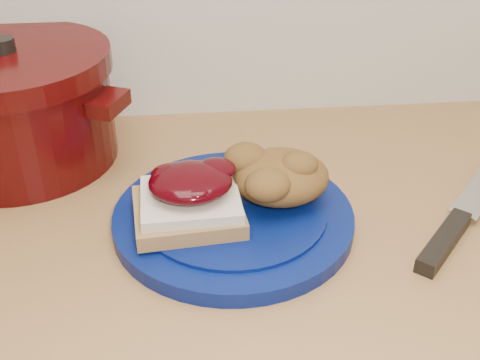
{
  "coord_description": "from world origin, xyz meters",
  "views": [
    {
      "loc": [
        -0.1,
        0.91,
        1.33
      ],
      "look_at": [
        -0.04,
        1.51,
        0.95
      ],
      "focal_mm": 45.0,
      "sensor_mm": 36.0,
      "label": 1
    }
  ],
  "objects": [
    {
      "name": "stuffing_mound",
      "position": [
        0.01,
        1.51,
        0.95
      ],
      "size": [
        0.12,
        0.1,
        0.06
      ],
      "primitive_type": "ellipsoid",
      "rotation": [
        0.0,
        0.0,
        -0.01
      ],
      "color": "brown",
      "rests_on": "plate"
    },
    {
      "name": "chef_knife",
      "position": [
        0.21,
        1.45,
        0.91
      ],
      "size": [
        0.23,
        0.26,
        0.02
      ],
      "rotation": [
        0.0,
        0.0,
        0.84
      ],
      "color": "black",
      "rests_on": "wood_countertop"
    },
    {
      "name": "pepper_grinder",
      "position": [
        -0.31,
        1.69,
        0.96
      ],
      "size": [
        0.07,
        0.07,
        0.12
      ],
      "rotation": [
        0.0,
        0.0,
        0.36
      ],
      "color": "black",
      "rests_on": "wood_countertop"
    },
    {
      "name": "dutch_oven",
      "position": [
        -0.33,
        1.68,
        0.98
      ],
      "size": [
        0.36,
        0.36,
        0.17
      ],
      "rotation": [
        0.0,
        0.0,
        -0.4
      ],
      "color": "#360505",
      "rests_on": "wood_countertop"
    },
    {
      "name": "plate",
      "position": [
        -0.05,
        1.49,
        0.91
      ],
      "size": [
        0.29,
        0.29,
        0.02
      ],
      "primitive_type": "cylinder",
      "rotation": [
        0.0,
        0.0,
        -0.01
      ],
      "color": "#051250",
      "rests_on": "wood_countertop"
    },
    {
      "name": "sandwich",
      "position": [
        -0.1,
        1.48,
        0.95
      ],
      "size": [
        0.13,
        0.12,
        0.06
      ],
      "rotation": [
        0.0,
        0.0,
        -0.01
      ],
      "color": "olive",
      "rests_on": "plate"
    }
  ]
}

